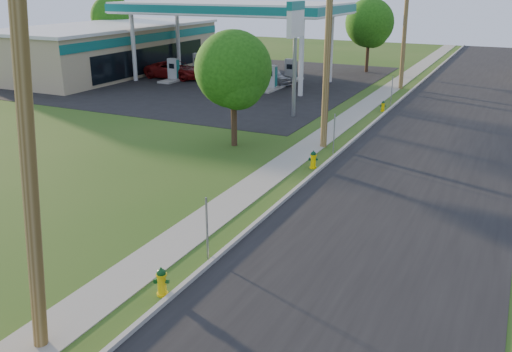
{
  "coord_description": "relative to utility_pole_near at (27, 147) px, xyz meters",
  "views": [
    {
      "loc": [
        7.92,
        -8.18,
        7.82
      ],
      "look_at": [
        0.0,
        8.0,
        1.4
      ],
      "focal_mm": 38.0,
      "sensor_mm": 36.0,
      "label": 1
    }
  ],
  "objects": [
    {
      "name": "ground_plane",
      "position": [
        0.6,
        1.0,
        -4.8
      ],
      "size": [
        140.0,
        140.0,
        0.0
      ],
      "primitive_type": "plane",
      "color": "#234D12",
      "rests_on": "ground"
    },
    {
      "name": "road",
      "position": [
        5.1,
        11.0,
        -4.79
      ],
      "size": [
        8.0,
        120.0,
        0.02
      ],
      "primitive_type": "cube",
      "color": "black",
      "rests_on": "ground"
    },
    {
      "name": "curb",
      "position": [
        1.1,
        11.0,
        -4.73
      ],
      "size": [
        0.15,
        120.0,
        0.15
      ],
      "primitive_type": "cube",
      "color": "#9E9B92",
      "rests_on": "ground"
    },
    {
      "name": "sidewalk",
      "position": [
        -0.65,
        11.0,
        -4.79
      ],
      "size": [
        1.5,
        120.0,
        0.03
      ],
      "primitive_type": "cube",
      "color": "#9A978C",
      "rests_on": "ground"
    },
    {
      "name": "forecourt",
      "position": [
        -15.4,
        33.0,
        -4.79
      ],
      "size": [
        26.0,
        28.0,
        0.02
      ],
      "primitive_type": "cube",
      "color": "black",
      "rests_on": "ground"
    },
    {
      "name": "utility_pole_near",
      "position": [
        0.0,
        0.0,
        0.0
      ],
      "size": [
        1.4,
        0.32,
        9.48
      ],
      "color": "brown",
      "rests_on": "ground"
    },
    {
      "name": "utility_pole_mid",
      "position": [
        -0.0,
        18.0,
        0.15
      ],
      "size": [
        1.4,
        0.32,
        9.8
      ],
      "color": "brown",
      "rests_on": "ground"
    },
    {
      "name": "utility_pole_far",
      "position": [
        -0.0,
        36.0,
        0.0
      ],
      "size": [
        1.4,
        0.32,
        9.5
      ],
      "color": "brown",
      "rests_on": "ground"
    },
    {
      "name": "sign_post_near",
      "position": [
        0.85,
        5.2,
        -3.8
      ],
      "size": [
        0.05,
        0.04,
        2.0
      ],
      "primitive_type": "cube",
      "color": "gray",
      "rests_on": "ground"
    },
    {
      "name": "sign_post_mid",
      "position": [
        0.85,
        17.0,
        -3.8
      ],
      "size": [
        0.05,
        0.04,
        2.0
      ],
      "primitive_type": "cube",
      "color": "gray",
      "rests_on": "ground"
    },
    {
      "name": "sign_post_far",
      "position": [
        0.85,
        29.2,
        -3.8
      ],
      "size": [
        0.05,
        0.04,
        2.0
      ],
      "primitive_type": "cube",
      "color": "gray",
      "rests_on": "ground"
    },
    {
      "name": "gas_canopy",
      "position": [
        -13.4,
        33.0,
        1.09
      ],
      "size": [
        18.18,
        9.18,
        6.4
      ],
      "color": "silver",
      "rests_on": "ground"
    },
    {
      "name": "fuel_pump_nw",
      "position": [
        -17.9,
        31.0,
        -4.08
      ],
      "size": [
        1.2,
        3.2,
        1.9
      ],
      "color": "#9E9B92",
      "rests_on": "ground"
    },
    {
      "name": "fuel_pump_ne",
      "position": [
        -8.9,
        31.0,
        -4.08
      ],
      "size": [
        1.2,
        3.2,
        1.9
      ],
      "color": "#9E9B92",
      "rests_on": "ground"
    },
    {
      "name": "fuel_pump_sw",
      "position": [
        -17.9,
        35.0,
        -4.08
      ],
      "size": [
        1.2,
        3.2,
        1.9
      ],
      "color": "#9E9B92",
      "rests_on": "ground"
    },
    {
      "name": "fuel_pump_se",
      "position": [
        -8.9,
        35.0,
        -4.08
      ],
      "size": [
        1.2,
        3.2,
        1.9
      ],
      "color": "#9E9B92",
      "rests_on": "ground"
    },
    {
      "name": "convenience_store",
      "position": [
        -26.38,
        33.0,
        -2.67
      ],
      "size": [
        10.4,
        22.4,
        4.25
      ],
      "color": "tan",
      "rests_on": "ground"
    },
    {
      "name": "price_pylon",
      "position": [
        -3.9,
        23.5,
        0.63
      ],
      "size": [
        0.34,
        2.04,
        6.85
      ],
      "color": "gray",
      "rests_on": "ground"
    },
    {
      "name": "tree_verge",
      "position": [
        -4.09,
        16.18,
        -1.09
      ],
      "size": [
        3.81,
        3.81,
        5.77
      ],
      "color": "#342213",
      "rests_on": "ground"
    },
    {
      "name": "tree_lot",
      "position": [
        -4.47,
        42.92,
        -0.53
      ],
      "size": [
        4.38,
        4.38,
        6.64
      ],
      "color": "#342213",
      "rests_on": "ground"
    },
    {
      "name": "tree_back",
      "position": [
        -31.86,
        40.19,
        -0.51
      ],
      "size": [
        4.4,
        4.4,
        6.66
      ],
      "color": "#342213",
      "rests_on": "ground"
    },
    {
      "name": "hydrant_near",
      "position": [
        0.78,
        2.96,
        -4.4
      ],
      "size": [
        0.42,
        0.38,
        0.81
      ],
      "color": "yellow",
      "rests_on": "ground"
    },
    {
      "name": "hydrant_mid",
      "position": [
        0.71,
        14.6,
        -4.4
      ],
      "size": [
        0.43,
        0.38,
        0.82
      ],
      "color": "#FFD600",
      "rests_on": "ground"
    },
    {
      "name": "hydrant_far",
      "position": [
        0.76,
        27.34,
        -4.46
      ],
      "size": [
        0.37,
        0.33,
        0.7
      ],
      "color": "yellow",
      "rests_on": "ground"
    },
    {
      "name": "car_red",
      "position": [
        -18.55,
        32.19,
        -4.05
      ],
      "size": [
        5.41,
        2.52,
        1.5
      ],
      "primitive_type": "imported",
      "rotation": [
        0.0,
        0.0,
        1.56
      ],
      "color": "maroon",
      "rests_on": "ground"
    },
    {
      "name": "car_silver",
      "position": [
        -9.87,
        33.25,
        -4.12
      ],
      "size": [
        4.33,
        2.96,
        1.37
      ],
      "primitive_type": "imported",
      "rotation": [
        0.0,
        0.0,
        1.2
      ],
      "color": "#A4A6AA",
      "rests_on": "ground"
    }
  ]
}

